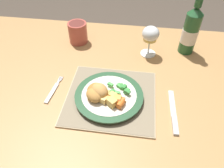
{
  "coord_description": "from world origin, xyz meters",
  "views": [
    {
      "loc": [
        0.12,
        -0.61,
        1.32
      ],
      "look_at": [
        0.04,
        -0.06,
        0.78
      ],
      "focal_mm": 35.0,
      "sensor_mm": 36.0,
      "label": 1
    }
  ],
  "objects_px": {
    "dining_table": "(104,95)",
    "table_knife": "(174,115)",
    "dinner_plate": "(109,96)",
    "fork": "(53,91)",
    "bottle": "(191,31)",
    "drinking_cup": "(78,32)",
    "wine_glass": "(150,35)"
  },
  "relations": [
    {
      "from": "dining_table",
      "to": "table_knife",
      "type": "bearing_deg",
      "value": -28.5
    },
    {
      "from": "dining_table",
      "to": "dinner_plate",
      "type": "bearing_deg",
      "value": -69.65
    },
    {
      "from": "fork",
      "to": "bottle",
      "type": "height_order",
      "value": "bottle"
    },
    {
      "from": "table_knife",
      "to": "drinking_cup",
      "type": "distance_m",
      "value": 0.57
    },
    {
      "from": "dining_table",
      "to": "bottle",
      "type": "height_order",
      "value": "bottle"
    },
    {
      "from": "dining_table",
      "to": "drinking_cup",
      "type": "bearing_deg",
      "value": 123.12
    },
    {
      "from": "table_knife",
      "to": "drinking_cup",
      "type": "bearing_deg",
      "value": 137.4
    },
    {
      "from": "bottle",
      "to": "drinking_cup",
      "type": "relative_size",
      "value": 2.79
    },
    {
      "from": "bottle",
      "to": "dining_table",
      "type": "bearing_deg",
      "value": -144.65
    },
    {
      "from": "bottle",
      "to": "dinner_plate",
      "type": "bearing_deg",
      "value": -131.53
    },
    {
      "from": "dining_table",
      "to": "wine_glass",
      "type": "relative_size",
      "value": 10.28
    },
    {
      "from": "wine_glass",
      "to": "drinking_cup",
      "type": "bearing_deg",
      "value": 170.77
    },
    {
      "from": "table_knife",
      "to": "fork",
      "type": "bearing_deg",
      "value": 173.25
    },
    {
      "from": "fork",
      "to": "drinking_cup",
      "type": "relative_size",
      "value": 1.47
    },
    {
      "from": "wine_glass",
      "to": "drinking_cup",
      "type": "xyz_separation_m",
      "value": [
        -0.33,
        0.05,
        -0.04
      ]
    },
    {
      "from": "fork",
      "to": "wine_glass",
      "type": "bearing_deg",
      "value": 39.48
    },
    {
      "from": "table_knife",
      "to": "wine_glass",
      "type": "height_order",
      "value": "wine_glass"
    },
    {
      "from": "dinner_plate",
      "to": "bottle",
      "type": "distance_m",
      "value": 0.46
    },
    {
      "from": "fork",
      "to": "bottle",
      "type": "bearing_deg",
      "value": 32.76
    },
    {
      "from": "fork",
      "to": "bottle",
      "type": "relative_size",
      "value": 0.52
    },
    {
      "from": "fork",
      "to": "bottle",
      "type": "xyz_separation_m",
      "value": [
        0.51,
        0.33,
        0.1
      ]
    },
    {
      "from": "dining_table",
      "to": "wine_glass",
      "type": "bearing_deg",
      "value": 48.77
    },
    {
      "from": "fork",
      "to": "drinking_cup",
      "type": "bearing_deg",
      "value": 87.6
    },
    {
      "from": "table_knife",
      "to": "wine_glass",
      "type": "relative_size",
      "value": 1.42
    },
    {
      "from": "bottle",
      "to": "drinking_cup",
      "type": "distance_m",
      "value": 0.5
    },
    {
      "from": "dining_table",
      "to": "table_knife",
      "type": "distance_m",
      "value": 0.31
    },
    {
      "from": "dining_table",
      "to": "table_knife",
      "type": "height_order",
      "value": "table_knife"
    },
    {
      "from": "dinner_plate",
      "to": "table_knife",
      "type": "xyz_separation_m",
      "value": [
        0.22,
        -0.04,
        -0.01
      ]
    },
    {
      "from": "dining_table",
      "to": "bottle",
      "type": "distance_m",
      "value": 0.45
    },
    {
      "from": "wine_glass",
      "to": "drinking_cup",
      "type": "distance_m",
      "value": 0.33
    },
    {
      "from": "drinking_cup",
      "to": "dinner_plate",
      "type": "bearing_deg",
      "value": -60.25
    },
    {
      "from": "dinner_plate",
      "to": "wine_glass",
      "type": "xyz_separation_m",
      "value": [
        0.13,
        0.29,
        0.08
      ]
    }
  ]
}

